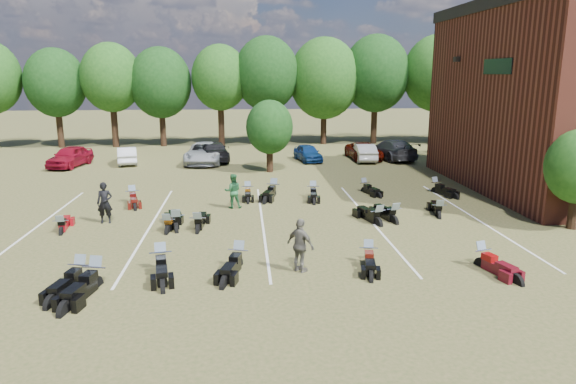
{
  "coord_description": "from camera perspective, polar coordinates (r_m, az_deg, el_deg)",
  "views": [
    {
      "loc": [
        -3.79,
        -19.42,
        6.62
      ],
      "look_at": [
        -1.74,
        4.0,
        1.2
      ],
      "focal_mm": 32.0,
      "sensor_mm": 36.0,
      "label": 1
    }
  ],
  "objects": [
    {
      "name": "parking_lines",
      "position": [
        23.39,
        -2.86,
        -3.46
      ],
      "size": [
        20.1,
        14.0,
        0.01
      ],
      "color": "silver",
      "rests_on": "ground"
    },
    {
      "name": "car_0",
      "position": [
        40.65,
        -23.06,
        3.66
      ],
      "size": [
        2.59,
        4.71,
        1.52
      ],
      "primitive_type": "imported",
      "rotation": [
        0.0,
        0.0,
        -0.19
      ],
      "color": "maroon",
      "rests_on": "ground"
    },
    {
      "name": "motorcycle_6",
      "position": [
        19.49,
        20.68,
        -7.76
      ],
      "size": [
        1.3,
        2.36,
        1.25
      ],
      "primitive_type": null,
      "rotation": [
        0.0,
        0.0,
        0.28
      ],
      "color": "#510B16",
      "rests_on": "ground"
    },
    {
      "name": "car_3",
      "position": [
        40.27,
        -8.32,
        4.48
      ],
      "size": [
        2.95,
        5.52,
        1.52
      ],
      "primitive_type": "imported",
      "rotation": [
        0.0,
        0.0,
        3.3
      ],
      "color": "black",
      "rests_on": "ground"
    },
    {
      "name": "person_grey",
      "position": [
        17.51,
        1.39,
        -5.96
      ],
      "size": [
        1.1,
        1.1,
        1.88
      ],
      "primitive_type": "imported",
      "rotation": [
        0.0,
        0.0,
        2.36
      ],
      "color": "#5B584E",
      "rests_on": "ground"
    },
    {
      "name": "car_5",
      "position": [
        40.39,
        8.44,
        4.39
      ],
      "size": [
        1.63,
        4.17,
        1.35
      ],
      "primitive_type": "imported",
      "rotation": [
        0.0,
        0.0,
        3.09
      ],
      "color": "beige",
      "rests_on": "ground"
    },
    {
      "name": "motorcycle_9",
      "position": [
        22.73,
        -12.31,
        -4.26
      ],
      "size": [
        1.29,
        2.6,
        1.39
      ],
      "primitive_type": null,
      "rotation": [
        0.0,
        0.0,
        3.35
      ],
      "color": "black",
      "rests_on": "ground"
    },
    {
      "name": "car_7",
      "position": [
        41.52,
        11.48,
        4.66
      ],
      "size": [
        3.23,
        5.8,
        1.59
      ],
      "primitive_type": "imported",
      "rotation": [
        0.0,
        0.0,
        3.33
      ],
      "color": "#323337",
      "rests_on": "ground"
    },
    {
      "name": "motorcycle_5",
      "position": [
        18.78,
        8.89,
        -7.83
      ],
      "size": [
        1.05,
        2.22,
        1.19
      ],
      "primitive_type": null,
      "rotation": [
        0.0,
        0.0,
        -0.18
      ],
      "color": "black",
      "rests_on": "ground"
    },
    {
      "name": "motorcycle_10",
      "position": [
        22.42,
        -9.96,
        -4.4
      ],
      "size": [
        0.88,
        2.31,
        1.26
      ],
      "primitive_type": null,
      "rotation": [
        0.0,
        0.0,
        3.07
      ],
      "color": "black",
      "rests_on": "ground"
    },
    {
      "name": "motorcycle_14",
      "position": [
        28.33,
        -16.85,
        -1.1
      ],
      "size": [
        1.28,
        2.35,
        1.25
      ],
      "primitive_type": null,
      "rotation": [
        0.0,
        0.0,
        0.27
      ],
      "color": "#450D09",
      "rests_on": "ground"
    },
    {
      "name": "car_2",
      "position": [
        39.4,
        -9.28,
        4.3
      ],
      "size": [
        2.87,
        5.76,
        1.57
      ],
      "primitive_type": "imported",
      "rotation": [
        0.0,
        0.0,
        -0.05
      ],
      "color": "#9A9EA2",
      "rests_on": "ground"
    },
    {
      "name": "motorcycle_19",
      "position": [
        28.33,
        2.79,
        -0.54
      ],
      "size": [
        0.92,
        2.25,
        1.22
      ],
      "primitive_type": null,
      "rotation": [
        0.0,
        0.0,
        -0.1
      ],
      "color": "black",
      "rests_on": "ground"
    },
    {
      "name": "car_6",
      "position": [
        41.13,
        8.43,
        4.51
      ],
      "size": [
        2.4,
        4.82,
        1.31
      ],
      "primitive_type": "imported",
      "rotation": [
        0.0,
        0.0,
        0.05
      ],
      "color": "#4E0C04",
      "rests_on": "ground"
    },
    {
      "name": "young_tree_midfield",
      "position": [
        35.14,
        -2.07,
        7.22
      ],
      "size": [
        3.2,
        3.2,
        4.7
      ],
      "color": "black",
      "rests_on": "ground"
    },
    {
      "name": "person_green",
      "position": [
        25.93,
        -6.14,
        0.11
      ],
      "size": [
        0.9,
        0.72,
        1.76
      ],
      "primitive_type": "imported",
      "rotation": [
        0.0,
        0.0,
        3.21
      ],
      "color": "#246034",
      "rests_on": "ground"
    },
    {
      "name": "motorcycle_2",
      "position": [
        18.46,
        -13.88,
        -8.44
      ],
      "size": [
        1.17,
        2.5,
        1.34
      ],
      "primitive_type": null,
      "rotation": [
        0.0,
        0.0,
        0.17
      ],
      "color": "black",
      "rests_on": "ground"
    },
    {
      "name": "motorcycle_12",
      "position": [
        23.42,
        9.94,
        -3.64
      ],
      "size": [
        1.42,
        2.52,
        1.34
      ],
      "primitive_type": null,
      "rotation": [
        0.0,
        0.0,
        3.43
      ],
      "color": "black",
      "rests_on": "ground"
    },
    {
      "name": "ground",
      "position": [
        20.87,
        5.77,
        -5.59
      ],
      "size": [
        160.0,
        160.0,
        0.0
      ],
      "primitive_type": "plane",
      "color": "brown",
      "rests_on": "ground"
    },
    {
      "name": "motorcycle_8",
      "position": [
        22.55,
        -13.22,
        -4.45
      ],
      "size": [
        0.96,
        2.27,
        1.23
      ],
      "primitive_type": null,
      "rotation": [
        0.0,
        0.0,
        3.02
      ],
      "color": "black",
      "rests_on": "ground"
    },
    {
      "name": "motorcycle_0",
      "position": [
        18.16,
        -22.05,
        -9.4
      ],
      "size": [
        1.22,
        2.46,
        1.31
      ],
      "primitive_type": null,
      "rotation": [
        0.0,
        0.0,
        -0.21
      ],
      "color": "black",
      "rests_on": "ground"
    },
    {
      "name": "motorcycle_17",
      "position": [
        28.5,
        -4.49,
        -0.49
      ],
      "size": [
        0.67,
        2.09,
        1.16
      ],
      "primitive_type": null,
      "rotation": [
        0.0,
        0.0,
        -0.0
      ],
      "color": "black",
      "rests_on": "ground"
    },
    {
      "name": "motorcycle_20",
      "position": [
        30.49,
        16.04,
        -0.07
      ],
      "size": [
        1.4,
        2.33,
        1.24
      ],
      "primitive_type": null,
      "rotation": [
        0.0,
        0.0,
        0.34
      ],
      "color": "black",
      "rests_on": "ground"
    },
    {
      "name": "person_black",
      "position": [
        24.6,
        -19.69,
        -1.14
      ],
      "size": [
        0.72,
        0.5,
        1.88
      ],
      "primitive_type": "imported",
      "rotation": [
        0.0,
        0.0,
        0.07
      ],
      "color": "black",
      "rests_on": "ground"
    },
    {
      "name": "motorcycle_11",
      "position": [
        23.87,
        11.67,
        -3.4
      ],
      "size": [
        1.33,
        2.53,
        1.35
      ],
      "primitive_type": null,
      "rotation": [
        0.0,
        0.0,
        3.38
      ],
      "color": "black",
      "rests_on": "ground"
    },
    {
      "name": "motorcycle_1",
      "position": [
        17.66,
        -20.54,
        -9.91
      ],
      "size": [
        1.32,
        2.64,
        1.41
      ],
      "primitive_type": null,
      "rotation": [
        0.0,
        0.0,
        -0.22
      ],
      "color": "black",
      "rests_on": "ground"
    },
    {
      "name": "motorcycle_7",
      "position": [
        23.87,
        -23.84,
        -4.26
      ],
      "size": [
        0.94,
        2.14,
        1.16
      ],
      "primitive_type": null,
      "rotation": [
        0.0,
        0.0,
        3.28
      ],
      "color": "maroon",
      "rests_on": "ground"
    },
    {
      "name": "motorcycle_3",
      "position": [
        18.27,
        -5.51,
        -8.33
      ],
      "size": [
        1.35,
        2.46,
        1.31
      ],
      "primitive_type": null,
      "rotation": [
        0.0,
        0.0,
        -0.27
      ],
      "color": "black",
      "rests_on": "ground"
    },
    {
      "name": "motorcycle_13",
      "position": [
        25.27,
        16.4,
        -2.75
      ],
      "size": [
        1.12,
        2.31,
        1.24
      ],
      "primitive_type": null,
      "rotation": [
        0.0,
        0.0,
        2.95
      ],
      "color": "black",
      "rests_on": "ground"
    },
    {
      "name": "tree_line",
      "position": [
        48.5,
        -1.74,
        12.62
      ],
      "size": [
        56.0,
        6.0,
        9.79
      ],
      "color": "black",
      "rests_on": "ground"
    },
    {
      "name": "motorcycle_18",
      "position": [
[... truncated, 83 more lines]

